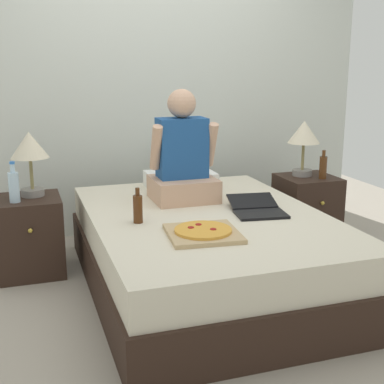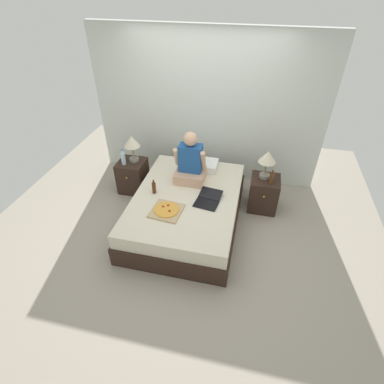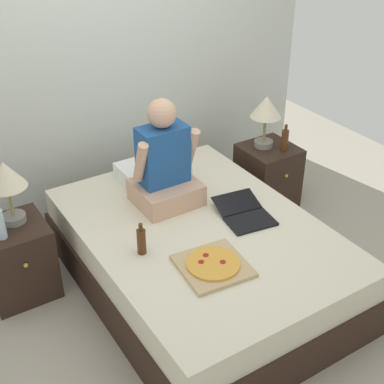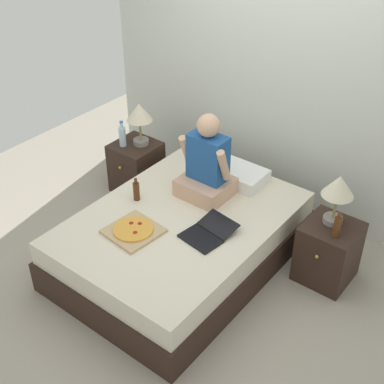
# 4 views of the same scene
# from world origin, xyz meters

# --- Properties ---
(ground_plane) EXTENTS (5.84, 5.84, 0.00)m
(ground_plane) POSITION_xyz_m (0.00, 0.00, 0.00)
(ground_plane) COLOR #9E9384
(wall_back) EXTENTS (3.84, 0.12, 2.50)m
(wall_back) POSITION_xyz_m (0.00, 1.41, 1.25)
(wall_back) COLOR silver
(wall_back) RESTS_ON ground
(bed) EXTENTS (1.52, 2.10, 0.50)m
(bed) POSITION_xyz_m (0.00, 0.00, 0.25)
(bed) COLOR black
(bed) RESTS_ON ground
(nightstand_left) EXTENTS (0.44, 0.47, 0.55)m
(nightstand_left) POSITION_xyz_m (-1.10, 0.61, 0.27)
(nightstand_left) COLOR black
(nightstand_left) RESTS_ON ground
(lamp_on_left_nightstand) EXTENTS (0.26, 0.26, 0.45)m
(lamp_on_left_nightstand) POSITION_xyz_m (-1.06, 0.66, 0.88)
(lamp_on_left_nightstand) COLOR gray
(lamp_on_left_nightstand) RESTS_ON nightstand_left
(nightstand_right) EXTENTS (0.44, 0.47, 0.55)m
(nightstand_right) POSITION_xyz_m (1.10, 0.61, 0.27)
(nightstand_right) COLOR black
(nightstand_right) RESTS_ON ground
(lamp_on_right_nightstand) EXTENTS (0.26, 0.26, 0.45)m
(lamp_on_right_nightstand) POSITION_xyz_m (1.07, 0.66, 0.88)
(lamp_on_right_nightstand) COLOR gray
(lamp_on_right_nightstand) RESTS_ON nightstand_right
(beer_bottle) EXTENTS (0.06, 0.06, 0.23)m
(beer_bottle) POSITION_xyz_m (1.17, 0.51, 0.65)
(beer_bottle) COLOR #512D14
(beer_bottle) RESTS_ON nightstand_right
(pillow) EXTENTS (0.52, 0.34, 0.12)m
(pillow) POSITION_xyz_m (0.06, 0.77, 0.56)
(pillow) COLOR white
(pillow) RESTS_ON bed
(person_seated) EXTENTS (0.47, 0.40, 0.78)m
(person_seated) POSITION_xyz_m (-0.04, 0.41, 0.79)
(person_seated) COLOR tan
(person_seated) RESTS_ON bed
(laptop) EXTENTS (0.37, 0.45, 0.07)m
(laptop) POSITION_xyz_m (0.33, -0.07, 0.52)
(laptop) COLOR black
(laptop) RESTS_ON bed
(pizza_box) EXTENTS (0.44, 0.44, 0.05)m
(pizza_box) POSITION_xyz_m (-0.17, -0.40, 0.52)
(pizza_box) COLOR tan
(pizza_box) RESTS_ON bed
(beer_bottle_on_bed) EXTENTS (0.06, 0.06, 0.22)m
(beer_bottle_on_bed) POSITION_xyz_m (-0.47, -0.04, 0.59)
(beer_bottle_on_bed) COLOR #4C2811
(beer_bottle_on_bed) RESTS_ON bed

